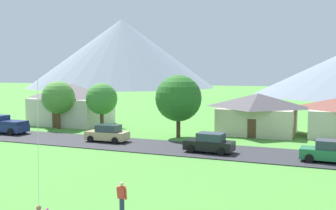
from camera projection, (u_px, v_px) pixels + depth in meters
The scene contains 12 objects.
road_strip at pixel (212, 151), 35.26m from camera, with size 160.00×6.55×0.08m, color #2D2D33.
mountain_east_ridge at pixel (122, 54), 183.82m from camera, with size 84.53×84.53×30.99m, color gray.
house_leftmost at pixel (258, 113), 45.50m from camera, with size 8.78×7.75×4.55m.
house_right_center at pixel (71, 103), 53.27m from camera, with size 10.18×7.32×5.44m.
tree_near_left at pixel (102, 99), 47.45m from camera, with size 3.73×3.73×5.68m.
tree_left_of_center at pixel (178, 98), 42.35m from camera, with size 4.92×4.92×6.66m.
tree_right_of_center at pixel (58, 98), 49.13m from camera, with size 4.04×4.04×5.88m.
parked_car_black_west_end at pixel (210, 143), 34.38m from camera, with size 4.27×2.21×1.68m.
parked_car_green_mid_west at pixel (330, 152), 30.68m from camera, with size 4.25×2.18×1.68m.
parked_car_tan_mid_east at pixel (107, 134), 39.75m from camera, with size 4.25×2.18×1.68m.
pickup_truck_navy_east_side at pixel (5, 125), 45.17m from camera, with size 5.21×2.33×1.99m.
watcher_person at pixel (122, 198), 19.33m from camera, with size 0.56×0.24×1.68m.
Camera 1 is at (9.63, -3.02, 6.94)m, focal length 42.91 mm.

